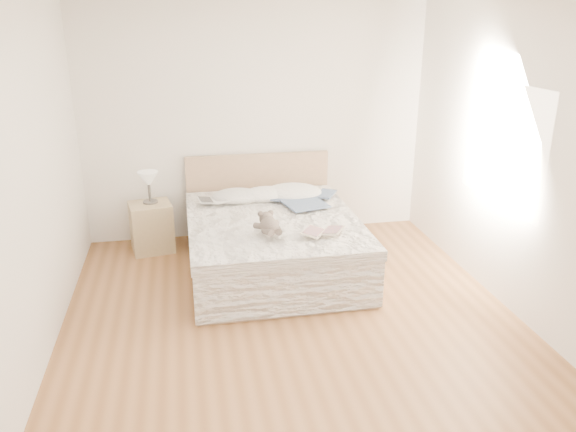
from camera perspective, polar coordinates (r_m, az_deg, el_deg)
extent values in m
cube|color=brown|center=(5.02, 0.59, -10.87)|extent=(4.00, 4.50, 0.00)
cube|color=white|center=(6.64, -3.25, 9.37)|extent=(4.00, 0.02, 2.70)
cube|color=white|center=(2.47, 11.19, -10.19)|extent=(4.00, 0.02, 2.70)
cube|color=white|center=(4.54, -24.96, 2.43)|extent=(0.02, 4.50, 2.70)
cube|color=white|center=(5.24, 22.70, 4.93)|extent=(0.02, 4.50, 2.70)
cube|color=white|center=(5.46, 21.05, 6.79)|extent=(0.02, 1.30, 1.10)
cube|color=tan|center=(5.98, -1.59, -4.46)|extent=(1.68, 2.08, 0.20)
cube|color=white|center=(5.88, -1.61, -2.24)|extent=(1.60, 2.00, 0.30)
cube|color=white|center=(5.76, -1.55, -0.68)|extent=(1.72, 2.05, 0.10)
cube|color=tan|center=(6.79, -3.05, 2.21)|extent=(1.70, 0.06, 1.00)
cube|color=tan|center=(6.54, -13.68, -1.10)|extent=(0.51, 0.47, 0.56)
cylinder|color=#4A4440|center=(6.48, -13.81, 1.42)|extent=(0.16, 0.16, 0.02)
cylinder|color=#443F3A|center=(6.44, -13.90, 2.45)|extent=(0.03, 0.03, 0.23)
cone|color=#ECE3C8|center=(6.40, -14.00, 3.67)|extent=(0.28, 0.28, 0.16)
ellipsoid|color=silver|center=(6.28, -5.22, 2.01)|extent=(0.58, 0.42, 0.17)
ellipsoid|color=white|center=(6.33, -2.31, 2.22)|extent=(0.57, 0.41, 0.16)
ellipsoid|color=white|center=(6.39, 0.48, 2.39)|extent=(0.71, 0.54, 0.20)
cube|color=white|center=(6.20, -7.56, 1.58)|extent=(0.39, 0.30, 0.03)
cube|color=beige|center=(5.29, 3.58, -1.62)|extent=(0.46, 0.42, 0.02)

